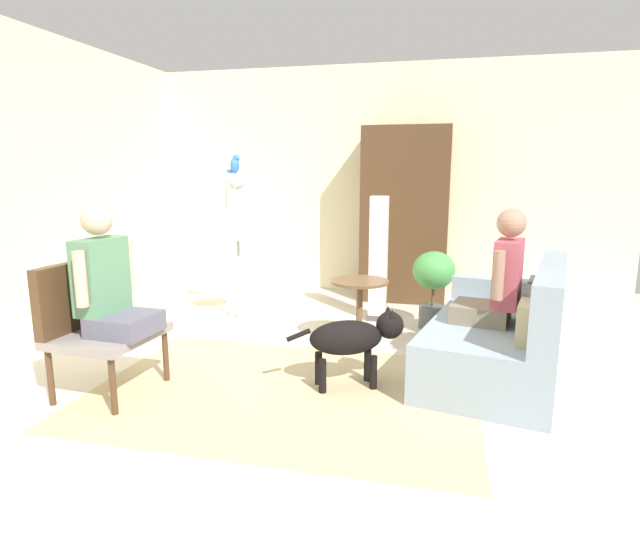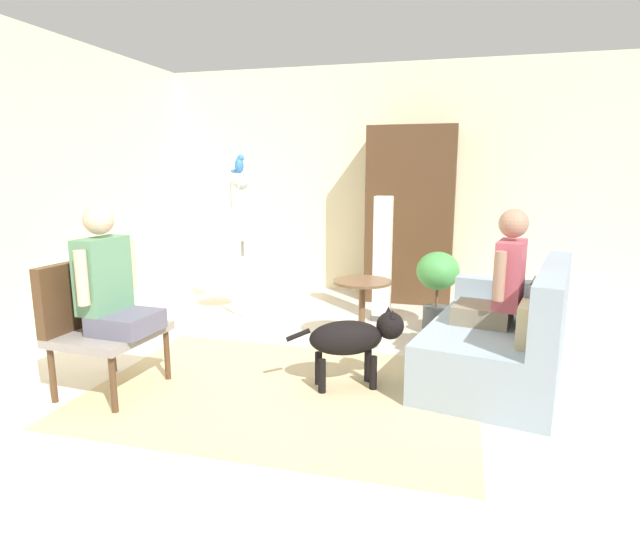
% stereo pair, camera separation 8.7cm
% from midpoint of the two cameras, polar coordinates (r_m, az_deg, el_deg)
% --- Properties ---
extents(ground_plane, '(7.59, 7.59, 0.00)m').
position_cam_midpoint_polar(ground_plane, '(4.10, 0.02, -11.24)').
color(ground_plane, beige).
extents(back_wall, '(6.33, 0.12, 2.89)m').
position_cam_midpoint_polar(back_wall, '(6.94, 6.99, 10.24)').
color(back_wall, beige).
rests_on(back_wall, ground).
extents(left_wall, '(0.12, 6.92, 2.89)m').
position_cam_midpoint_polar(left_wall, '(5.55, -30.02, 8.54)').
color(left_wall, beige).
rests_on(left_wall, ground).
extents(area_rug, '(2.75, 1.94, 0.01)m').
position_cam_midpoint_polar(area_rug, '(3.92, -3.37, -12.30)').
color(area_rug, '#C6B284').
rests_on(area_rug, ground).
extents(couch, '(1.24, 1.77, 0.91)m').
position_cam_midpoint_polar(couch, '(4.29, 20.08, -6.41)').
color(couch, '#8EA0AD').
rests_on(couch, ground).
extents(armchair, '(0.65, 0.74, 0.95)m').
position_cam_midpoint_polar(armchair, '(4.11, -22.80, -4.00)').
color(armchair, '#4C331E').
rests_on(armchair, ground).
extents(person_on_couch, '(0.55, 0.54, 0.88)m').
position_cam_midpoint_polar(person_on_couch, '(4.15, 19.67, -0.39)').
color(person_on_couch, '#7A705B').
extents(person_on_armchair, '(0.48, 0.56, 0.89)m').
position_cam_midpoint_polar(person_on_armchair, '(3.94, -21.31, -0.59)').
color(person_on_armchair, slate).
extents(round_end_table, '(0.53, 0.53, 0.61)m').
position_cam_midpoint_polar(round_end_table, '(4.80, 5.11, -2.83)').
color(round_end_table, brown).
rests_on(round_end_table, ground).
extents(dog, '(0.82, 0.47, 0.59)m').
position_cam_midpoint_polar(dog, '(3.87, 4.39, -6.64)').
color(dog, black).
rests_on(dog, ground).
extents(bird_cage_stand, '(0.42, 0.42, 1.55)m').
position_cam_midpoint_polar(bird_cage_stand, '(5.55, -8.02, 3.56)').
color(bird_cage_stand, silver).
rests_on(bird_cage_stand, ground).
extents(parrot, '(0.17, 0.10, 0.19)m').
position_cam_midpoint_polar(parrot, '(5.50, -8.32, 11.99)').
color(parrot, blue).
rests_on(parrot, bird_cage_stand).
extents(potted_plant, '(0.42, 0.42, 0.79)m').
position_cam_midpoint_polar(potted_plant, '(5.38, 13.12, -0.37)').
color(potted_plant, '#4C5156').
rests_on(potted_plant, ground).
extents(column_lamp, '(0.20, 0.20, 1.32)m').
position_cam_midpoint_polar(column_lamp, '(5.58, 7.26, 1.81)').
color(column_lamp, '#4C4742').
rests_on(column_lamp, ground).
extents(armoire_cabinet, '(1.03, 0.56, 2.10)m').
position_cam_midpoint_polar(armoire_cabinet, '(6.51, 10.21, 6.57)').
color(armoire_cabinet, '#4C331E').
rests_on(armoire_cabinet, ground).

